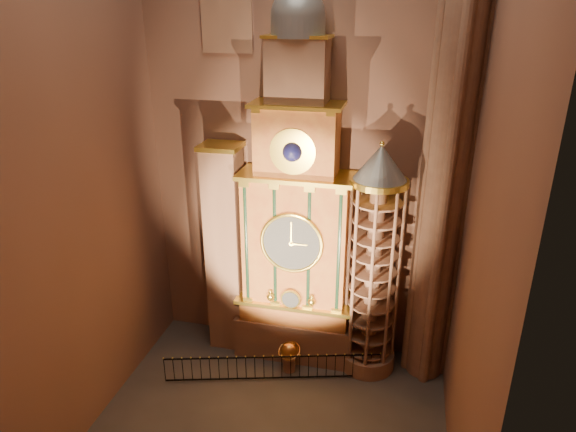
% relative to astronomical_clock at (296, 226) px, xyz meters
% --- Properties ---
extents(floor, '(14.00, 14.00, 0.00)m').
position_rel_astronomical_clock_xyz_m(floor, '(0.00, -4.96, -6.68)').
color(floor, '#383330').
rests_on(floor, ground).
extents(wall_back, '(22.00, 0.00, 22.00)m').
position_rel_astronomical_clock_xyz_m(wall_back, '(0.00, 1.04, 4.32)').
color(wall_back, '#8A5D4A').
rests_on(wall_back, floor).
extents(wall_left, '(0.00, 22.00, 22.00)m').
position_rel_astronomical_clock_xyz_m(wall_left, '(-7.00, -4.96, 4.32)').
color(wall_left, '#8A5D4A').
rests_on(wall_left, floor).
extents(wall_right, '(0.00, 22.00, 22.00)m').
position_rel_astronomical_clock_xyz_m(wall_right, '(7.00, -4.96, 4.32)').
color(wall_right, '#8A5D4A').
rests_on(wall_right, floor).
extents(astronomical_clock, '(5.60, 2.41, 16.70)m').
position_rel_astronomical_clock_xyz_m(astronomical_clock, '(0.00, 0.00, 0.00)').
color(astronomical_clock, '#8C634C').
rests_on(astronomical_clock, floor).
extents(portrait_tower, '(1.80, 1.60, 10.20)m').
position_rel_astronomical_clock_xyz_m(portrait_tower, '(-3.40, 0.02, -1.53)').
color(portrait_tower, '#8C634C').
rests_on(portrait_tower, floor).
extents(stair_turret, '(2.50, 2.50, 10.80)m').
position_rel_astronomical_clock_xyz_m(stair_turret, '(3.50, -0.26, -1.41)').
color(stair_turret, '#8C634C').
rests_on(stair_turret, floor).
extents(gothic_pier, '(2.04, 2.04, 22.00)m').
position_rel_astronomical_clock_xyz_m(gothic_pier, '(6.10, 0.04, 4.32)').
color(gothic_pier, '#8C634C').
rests_on(gothic_pier, floor).
extents(celestial_globe, '(1.28, 1.24, 1.51)m').
position_rel_astronomical_clock_xyz_m(celestial_globe, '(0.02, -1.50, -5.77)').
color(celestial_globe, '#8C634C').
rests_on(celestial_globe, floor).
extents(iron_railing, '(9.34, 2.60, 1.22)m').
position_rel_astronomical_clock_xyz_m(iron_railing, '(-0.54, -2.33, -6.01)').
color(iron_railing, black).
rests_on(iron_railing, floor).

